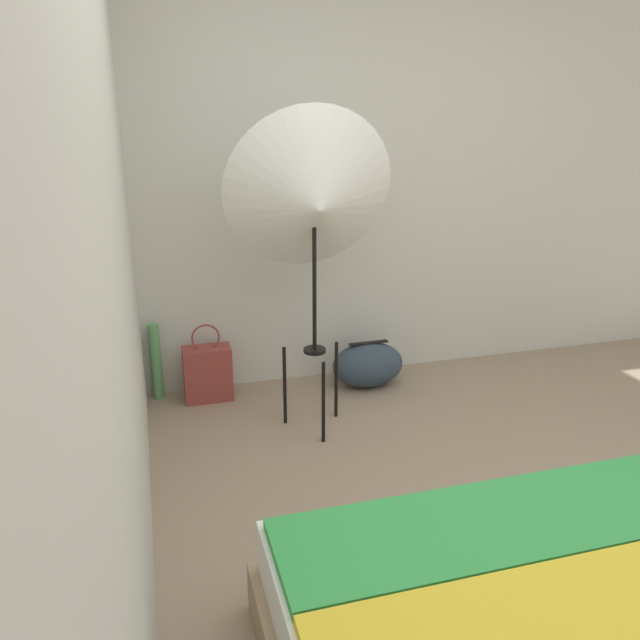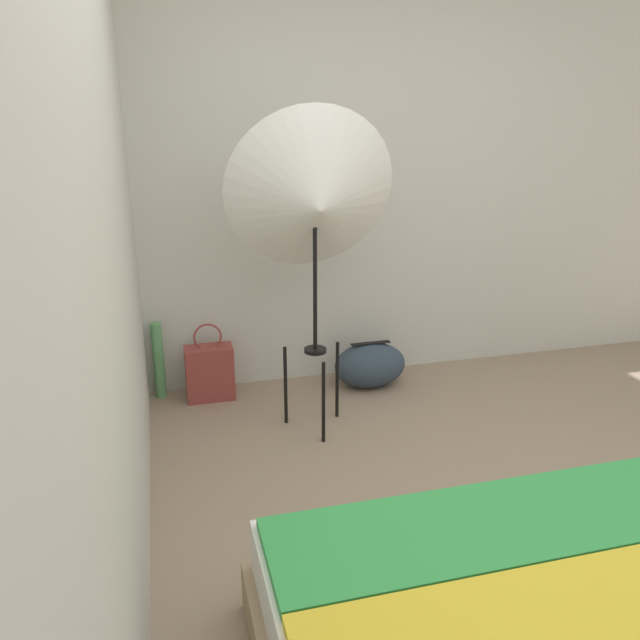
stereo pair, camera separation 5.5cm
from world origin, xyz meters
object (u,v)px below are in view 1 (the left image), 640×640
at_px(paper_roll, 156,362).
at_px(duffel_bag, 368,365).
at_px(photo_umbrella, 314,201).
at_px(tote_bag, 208,373).

bearing_deg(paper_roll, duffel_bag, -7.89).
distance_m(duffel_bag, paper_roll, 1.31).
distance_m(photo_umbrella, tote_bag, 1.31).
distance_m(tote_bag, duffel_bag, 1.01).
relative_size(tote_bag, duffel_bag, 1.05).
xyz_separation_m(duffel_bag, paper_roll, (-1.30, 0.18, 0.09)).
distance_m(photo_umbrella, paper_roll, 1.45).
xyz_separation_m(photo_umbrella, duffel_bag, (0.47, 0.43, -1.11)).
bearing_deg(photo_umbrella, duffel_bag, 42.82).
distance_m(tote_bag, paper_roll, 0.32).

